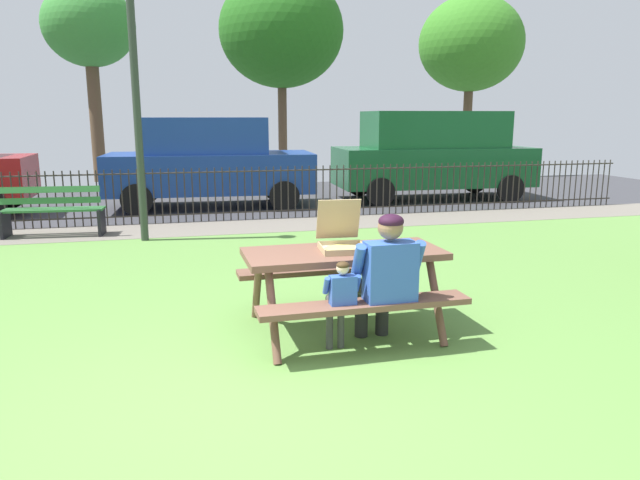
{
  "coord_description": "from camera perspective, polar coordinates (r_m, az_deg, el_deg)",
  "views": [
    {
      "loc": [
        -0.28,
        -3.66,
        1.96
      ],
      "look_at": [
        1.09,
        1.9,
        0.75
      ],
      "focal_mm": 32.86,
      "sensor_mm": 36.0,
      "label": 1
    }
  ],
  "objects": [
    {
      "name": "parked_car_left",
      "position": [
        13.08,
        -10.72,
        7.55
      ],
      "size": [
        4.5,
        2.12,
        1.94
      ],
      "color": "navy",
      "rests_on": "ground"
    },
    {
      "name": "cobblestone_walkway",
      "position": [
        10.68,
        -12.06,
        1.07
      ],
      "size": [
        28.0,
        1.4,
        0.01
      ],
      "primitive_type": "cube",
      "color": "slate"
    },
    {
      "name": "street_asphalt",
      "position": [
        14.41,
        -12.58,
        3.81
      ],
      "size": [
        28.0,
        6.16,
        0.01
      ],
      "primitive_type": "cube",
      "color": "#38383D"
    },
    {
      "name": "pizza_slice_on_table",
      "position": [
        5.47,
        7.2,
        -0.66
      ],
      "size": [
        0.25,
        0.17,
        0.02
      ],
      "color": "#E4CC4E",
      "rests_on": "picnic_table_foreground"
    },
    {
      "name": "far_tree_center",
      "position": [
        19.58,
        -3.78,
        19.64
      ],
      "size": [
        3.91,
        3.91,
        6.37
      ],
      "color": "brown",
      "rests_on": "ground"
    },
    {
      "name": "picnic_table_foreground",
      "position": [
        5.36,
        2.32,
        -2.81
      ],
      "size": [
        1.83,
        1.52,
        0.79
      ],
      "color": "brown",
      "rests_on": "ground"
    },
    {
      "name": "pizza_box_open",
      "position": [
        5.34,
        2.11,
        -0.01
      ],
      "size": [
        0.43,
        0.51,
        0.45
      ],
      "color": "tan",
      "rests_on": "picnic_table_foreground"
    },
    {
      "name": "park_bench_center",
      "position": [
        10.66,
        -24.59,
        2.52
      ],
      "size": [
        1.63,
        0.59,
        0.85
      ],
      "color": "#2D6A34",
      "rests_on": "ground"
    },
    {
      "name": "far_tree_midleft",
      "position": [
        19.39,
        -21.57,
        18.64
      ],
      "size": [
        2.64,
        2.64,
        5.76
      ],
      "color": "brown",
      "rests_on": "ground"
    },
    {
      "name": "ground",
      "position": [
        5.78,
        -10.29,
        -8.21
      ],
      "size": [
        28.0,
        11.53,
        0.02
      ],
      "primitive_type": "cube",
      "color": "#5D8D40"
    },
    {
      "name": "adult_at_table",
      "position": [
        4.96,
        6.42,
        -3.38
      ],
      "size": [
        0.61,
        0.6,
        1.19
      ],
      "color": "#252525",
      "rests_on": "ground"
    },
    {
      "name": "lamp_post_walkway",
      "position": [
        9.7,
        -17.6,
        15.1
      ],
      "size": [
        0.28,
        0.28,
        4.26
      ],
      "color": "#2D382D",
      "rests_on": "ground"
    },
    {
      "name": "child_at_table",
      "position": [
        4.85,
        2.0,
        -5.6
      ],
      "size": [
        0.31,
        0.3,
        0.82
      ],
      "color": "#424242",
      "rests_on": "ground"
    },
    {
      "name": "parked_car_center",
      "position": [
        14.36,
        10.97,
        8.28
      ],
      "size": [
        4.68,
        2.12,
        2.08
      ],
      "color": "#145129",
      "rests_on": "ground"
    },
    {
      "name": "iron_fence_streetside",
      "position": [
        11.29,
        -12.3,
        4.33
      ],
      "size": [
        18.42,
        0.03,
        1.02
      ],
      "color": "#2D2823",
      "rests_on": "ground"
    },
    {
      "name": "far_tree_midright",
      "position": [
        21.69,
        14.49,
        17.97
      ],
      "size": [
        3.54,
        3.54,
        5.99
      ],
      "color": "brown",
      "rests_on": "ground"
    }
  ]
}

